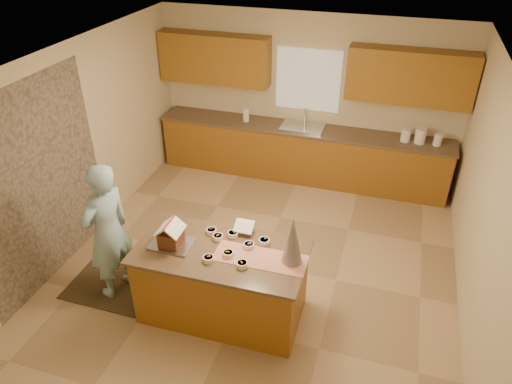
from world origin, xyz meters
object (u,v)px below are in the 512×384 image
at_px(island_base, 222,284).
at_px(tinsel_tree, 293,240).
at_px(gingerbread_house, 171,235).
at_px(boy, 108,232).

height_order(island_base, tinsel_tree, tinsel_tree).
xyz_separation_m(island_base, tinsel_tree, (0.78, 0.06, 0.75)).
relative_size(island_base, gingerbread_house, 6.33).
bearing_deg(boy, gingerbread_house, 105.19).
bearing_deg(tinsel_tree, island_base, -175.41).
distance_m(island_base, tinsel_tree, 1.08).
xyz_separation_m(island_base, gingerbread_house, (-0.55, -0.06, 0.61)).
height_order(tinsel_tree, boy, boy).
bearing_deg(gingerbread_house, boy, 177.70).
relative_size(island_base, tinsel_tree, 3.27).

